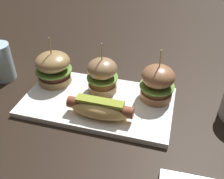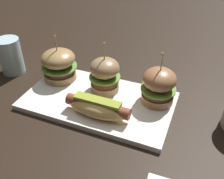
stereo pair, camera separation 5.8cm
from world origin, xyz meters
name	(u,v)px [view 2 (the right image)]	position (x,y,z in m)	size (l,w,h in m)	color
ground_plane	(99,103)	(0.00, 0.00, 0.00)	(3.00, 3.00, 0.00)	black
platter_main	(98,101)	(0.00, 0.00, 0.01)	(0.38, 0.21, 0.01)	white
hot_dog	(98,107)	(0.02, -0.06, 0.04)	(0.16, 0.06, 0.05)	#E2B362
slider_left	(59,64)	(-0.14, 0.05, 0.06)	(0.10, 0.10, 0.13)	#9B7949
slider_center	(105,75)	(0.00, 0.04, 0.06)	(0.08, 0.08, 0.14)	#96734E
slider_right	(159,86)	(0.14, 0.05, 0.06)	(0.09, 0.09, 0.14)	#996642
water_glass	(11,56)	(-0.31, 0.04, 0.05)	(0.07, 0.07, 0.11)	silver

